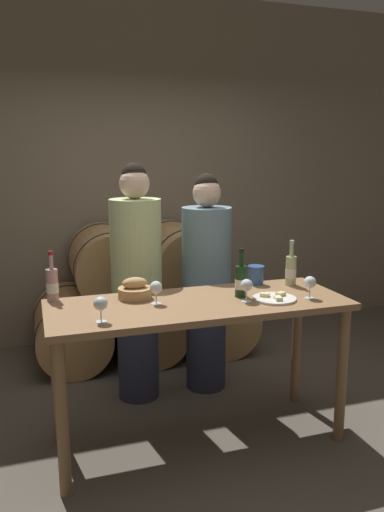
% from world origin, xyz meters
% --- Properties ---
extents(ground_plane, '(10.00, 10.00, 0.00)m').
position_xyz_m(ground_plane, '(0.00, 0.00, 0.00)').
color(ground_plane, '#564F44').
extents(stone_wall_back, '(10.00, 0.12, 3.20)m').
position_xyz_m(stone_wall_back, '(0.00, 2.05, 1.60)').
color(stone_wall_back, gray).
rests_on(stone_wall_back, ground_plane).
extents(barrel_stack, '(1.91, 0.88, 1.16)m').
position_xyz_m(barrel_stack, '(0.00, 1.49, 0.52)').
color(barrel_stack, tan).
rests_on(barrel_stack, ground_plane).
extents(tasting_table, '(1.78, 0.67, 0.90)m').
position_xyz_m(tasting_table, '(0.00, 0.00, 0.78)').
color(tasting_table, olive).
rests_on(tasting_table, ground_plane).
extents(person_left, '(0.36, 0.36, 1.71)m').
position_xyz_m(person_left, '(-0.23, 0.70, 0.87)').
color(person_left, '#2D334C').
rests_on(person_left, ground_plane).
extents(person_right, '(0.37, 0.37, 1.63)m').
position_xyz_m(person_right, '(0.29, 0.70, 0.82)').
color(person_right, '#2D334C').
rests_on(person_right, ground_plane).
extents(wine_bottle_red, '(0.07, 0.07, 0.30)m').
position_xyz_m(wine_bottle_red, '(0.28, 0.02, 1.00)').
color(wine_bottle_red, '#193819').
rests_on(wine_bottle_red, tasting_table).
extents(wine_bottle_white, '(0.07, 0.07, 0.30)m').
position_xyz_m(wine_bottle_white, '(0.71, 0.18, 1.00)').
color(wine_bottle_white, '#ADBC7F').
rests_on(wine_bottle_white, tasting_table).
extents(wine_bottle_rose, '(0.07, 0.07, 0.30)m').
position_xyz_m(wine_bottle_rose, '(-0.82, 0.29, 1.00)').
color(wine_bottle_rose, '#BC8E93').
rests_on(wine_bottle_rose, tasting_table).
extents(blue_crock, '(0.11, 0.11, 0.13)m').
position_xyz_m(blue_crock, '(0.49, 0.27, 0.97)').
color(blue_crock, '#335693').
rests_on(blue_crock, tasting_table).
extents(bread_basket, '(0.20, 0.20, 0.13)m').
position_xyz_m(bread_basket, '(-0.35, 0.18, 0.95)').
color(bread_basket, tan).
rests_on(bread_basket, tasting_table).
extents(cheese_plate, '(0.26, 0.26, 0.04)m').
position_xyz_m(cheese_plate, '(0.44, -0.10, 0.91)').
color(cheese_plate, white).
rests_on(cheese_plate, tasting_table).
extents(wine_glass_far_left, '(0.07, 0.07, 0.14)m').
position_xyz_m(wine_glass_far_left, '(-0.60, -0.20, 1.00)').
color(wine_glass_far_left, white).
rests_on(wine_glass_far_left, tasting_table).
extents(wine_glass_left, '(0.07, 0.07, 0.14)m').
position_xyz_m(wine_glass_left, '(-0.25, 0.03, 1.00)').
color(wine_glass_left, white).
rests_on(wine_glass_left, tasting_table).
extents(wine_glass_center, '(0.07, 0.07, 0.14)m').
position_xyz_m(wine_glass_center, '(0.27, -0.09, 1.00)').
color(wine_glass_center, white).
rests_on(wine_glass_center, tasting_table).
extents(wine_glass_right, '(0.07, 0.07, 0.14)m').
position_xyz_m(wine_glass_right, '(0.66, -0.14, 1.00)').
color(wine_glass_right, white).
rests_on(wine_glass_right, tasting_table).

